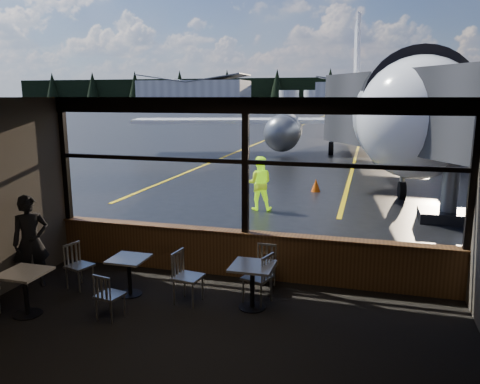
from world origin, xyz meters
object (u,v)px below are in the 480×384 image
at_px(chair_near_n, 264,268).
at_px(ground_crew, 259,183).
at_px(chair_near_e, 257,278).
at_px(passenger, 31,242).
at_px(cone_nose, 316,185).
at_px(jet_bridge, 420,133).
at_px(chair_mid_s, 110,296).
at_px(cafe_table_near, 252,287).
at_px(cafe_table_left, 26,294).
at_px(chair_mid_w, 80,266).
at_px(cafe_table_mid, 130,276).
at_px(chair_near_w, 188,278).
at_px(airliner, 374,64).

relative_size(chair_near_n, ground_crew, 0.49).
height_order(chair_near_e, passenger, passenger).
bearing_deg(cone_nose, jet_bridge, -46.68).
xyz_separation_m(passenger, cone_nose, (4.09, 10.44, -0.64)).
relative_size(chair_mid_s, passenger, 0.45).
relative_size(cafe_table_near, cafe_table_left, 1.02).
height_order(jet_bridge, cafe_table_left, jet_bridge).
distance_m(chair_near_n, chair_mid_s, 2.79).
bearing_deg(passenger, chair_mid_w, -36.75).
bearing_deg(cone_nose, passenger, -111.37).
relative_size(jet_bridge, chair_near_e, 12.50).
bearing_deg(cafe_table_left, chair_mid_w, 80.89).
relative_size(cafe_table_mid, chair_near_e, 0.77).
relative_size(chair_near_w, ground_crew, 0.55).
bearing_deg(cafe_table_mid, ground_crew, 83.89).
height_order(airliner, cafe_table_near, airliner).
height_order(cafe_table_mid, chair_mid_s, chair_mid_s).
distance_m(cafe_table_left, passenger, 1.34).
bearing_deg(cafe_table_left, chair_near_w, 25.57).
height_order(passenger, cone_nose, passenger).
relative_size(airliner, chair_near_n, 41.77).
distance_m(airliner, chair_mid_s, 23.12).
relative_size(jet_bridge, cafe_table_mid, 16.30).
xyz_separation_m(chair_near_w, chair_mid_w, (-2.18, 0.06, -0.04)).
height_order(cafe_table_left, chair_near_n, chair_near_n).
bearing_deg(cafe_table_left, ground_crew, 76.36).
distance_m(jet_bridge, cafe_table_near, 7.81).
xyz_separation_m(jet_bridge, chair_mid_w, (-6.41, -6.87, -2.07)).
bearing_deg(chair_near_e, chair_near_w, 122.81).
height_order(cafe_table_near, cafe_table_mid, cafe_table_near).
distance_m(jet_bridge, chair_near_n, 7.06).
bearing_deg(chair_mid_s, chair_near_n, 52.47).
distance_m(airliner, cafe_table_mid, 22.28).
distance_m(airliner, cafe_table_near, 21.92).
bearing_deg(chair_near_w, cafe_table_near, 102.28).
relative_size(cafe_table_near, cone_nose, 1.60).
distance_m(cafe_table_near, chair_near_n, 0.85).
distance_m(cafe_table_left, chair_near_w, 2.63).
xyz_separation_m(chair_mid_w, passenger, (-0.89, -0.16, 0.45)).
bearing_deg(chair_near_n, cafe_table_left, 32.87).
xyz_separation_m(chair_near_e, cone_nose, (-0.13, 10.02, -0.22)).
bearing_deg(cafe_table_left, chair_mid_s, 10.43).
height_order(airliner, cafe_table_left, airliner).
bearing_deg(passenger, chair_mid_s, -67.57).
height_order(cafe_table_near, cafe_table_left, cafe_table_near).
bearing_deg(jet_bridge, chair_mid_w, -133.03).
bearing_deg(chair_mid_s, jet_bridge, 67.80).
xyz_separation_m(cafe_table_mid, chair_near_w, (1.14, -0.04, 0.11)).
relative_size(chair_mid_s, ground_crew, 0.47).
bearing_deg(jet_bridge, chair_near_w, -121.42).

